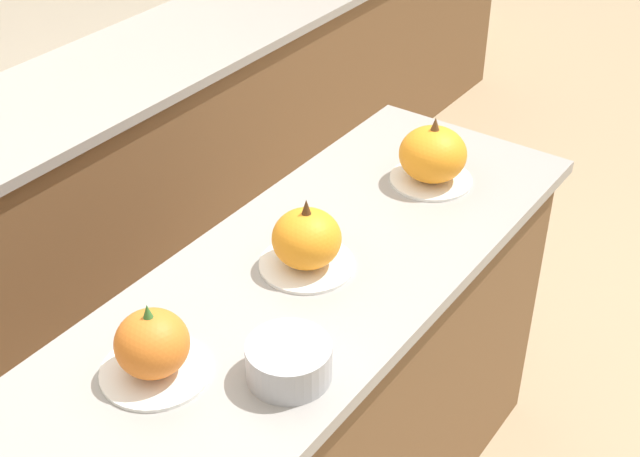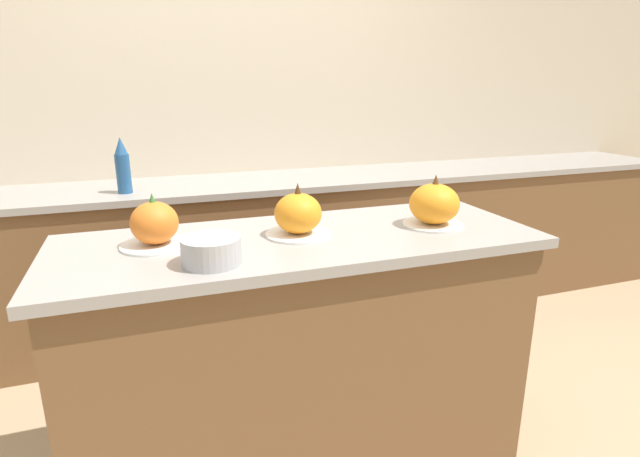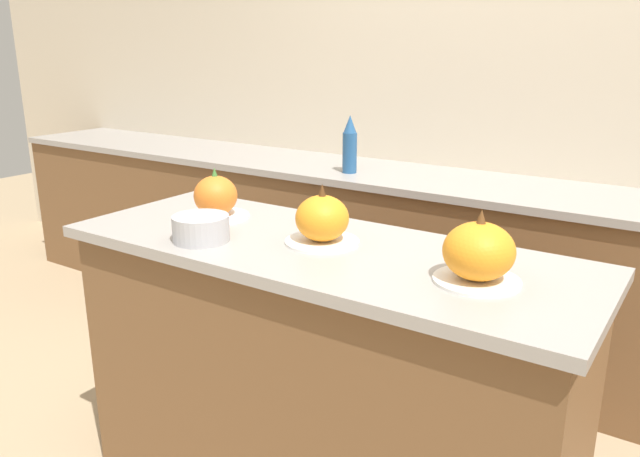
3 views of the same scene
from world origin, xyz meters
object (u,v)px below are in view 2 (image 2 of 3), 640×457
Objects in this scene: pumpkin_cake_left at (155,225)px; bottle_tall at (123,167)px; pumpkin_cake_center at (298,215)px; mixing_bowl at (211,251)px; pumpkin_cake_right at (434,205)px.

bottle_tall reaches higher than pumpkin_cake_left.
pumpkin_cake_center is 1.31× the size of mixing_bowl.
pumpkin_cake_center is 1.25m from bottle_tall.
pumpkin_cake_right is 0.78× the size of bottle_tall.
pumpkin_cake_right reaches higher than pumpkin_cake_left.
pumpkin_cake_left reaches higher than mixing_bowl.
pumpkin_cake_right is at bearing -5.61° from pumpkin_cake_center.
pumpkin_cake_right is 1.28× the size of mixing_bowl.
bottle_tall reaches higher than pumpkin_cake_right.
pumpkin_cake_left is at bearing 122.99° from mixing_bowl.
bottle_tall is at bearing 117.33° from pumpkin_cake_center.
pumpkin_cake_center is 0.50m from pumpkin_cake_right.
pumpkin_cake_left is 1.31× the size of mixing_bowl.
pumpkin_cake_right is at bearing -47.35° from bottle_tall.
bottle_tall is 1.32m from mixing_bowl.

